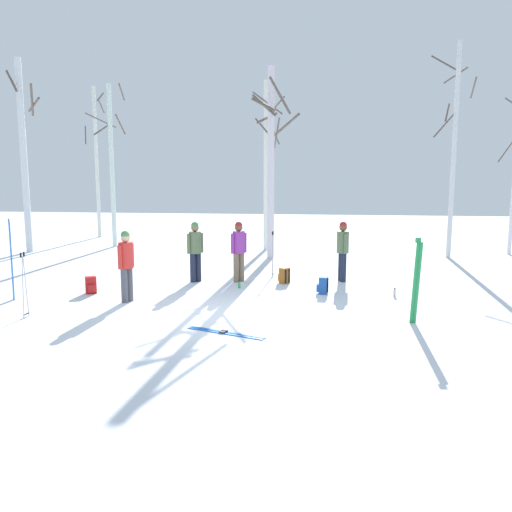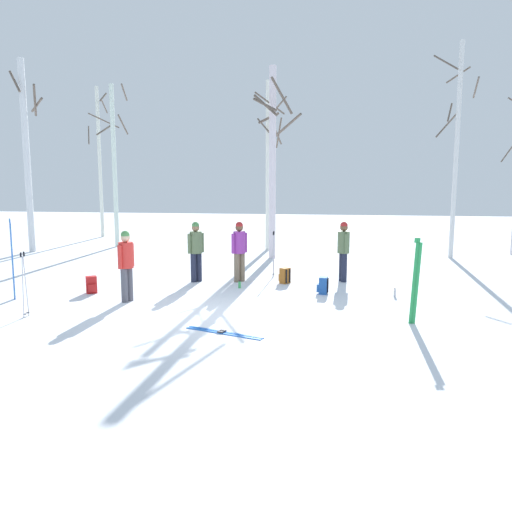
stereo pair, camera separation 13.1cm
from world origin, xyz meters
The scene contains 21 objects.
ground_plane centered at (0.00, 0.00, 0.00)m, with size 60.00×60.00×0.00m, color white.
person_0 centered at (-2.51, 1.01, 0.98)m, with size 0.34×0.49×1.72m.
person_1 centered at (2.68, 4.20, 0.98)m, with size 0.34×0.49×1.72m.
person_2 centered at (-1.47, 3.58, 0.98)m, with size 0.40×0.39×1.72m.
person_3 centered at (-0.25, 3.75, 0.98)m, with size 0.40×0.39×1.72m.
ski_pair_planted_0 centered at (-5.32, 0.82, 0.99)m, with size 0.14×0.16×1.99m.
ski_pair_planted_1 centered at (4.03, -0.03, 0.88)m, with size 0.21×0.04×1.77m.
ski_pair_lying_0 centered at (0.30, -1.22, 0.01)m, with size 1.62×0.73×0.05m.
ski_poles_0 centered at (-4.15, -0.63, 0.75)m, with size 0.07×0.21×1.41m.
ski_poles_1 centered at (0.64, 4.61, 0.73)m, with size 0.07×0.24×1.36m.
backpack_0 centered at (2.14, 2.48, 0.21)m, with size 0.30×0.28×0.44m.
backpack_1 centered at (-3.77, 1.75, 0.21)m, with size 0.33×0.34×0.44m.
backpack_2 centered at (1.06, 3.69, 0.21)m, with size 0.34×0.34×0.44m.
water_bottle_0 centered at (3.93, 2.43, 0.10)m, with size 0.06×0.06×0.22m.
water_bottle_1 centered at (-0.09, 2.88, 0.10)m, with size 0.08×0.08×0.21m.
birch_tree_0 centered at (-9.40, 8.51, 3.82)m, with size 1.21×1.21×7.39m.
birch_tree_1 centered at (-8.81, 13.77, 3.70)m, with size 1.70×1.46×7.18m.
birch_tree_2 centered at (-6.69, 10.50, 3.51)m, with size 1.25×1.11×6.70m.
birch_tree_3 centered at (-0.19, 10.34, 3.52)m, with size 1.20×1.46×6.68m.
birch_tree_4 centered at (0.21, 8.19, 3.58)m, with size 1.72×1.76×6.79m.
birch_tree_5 centered at (6.69, 9.16, 4.00)m, with size 1.53×1.64×7.64m.
Camera 1 is at (2.16, -10.92, 3.02)m, focal length 37.19 mm.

